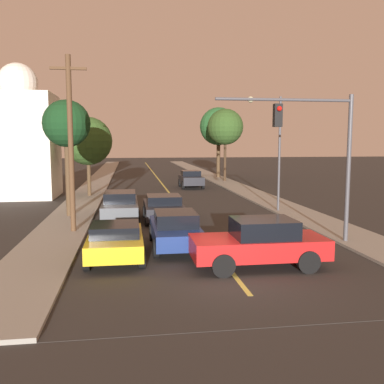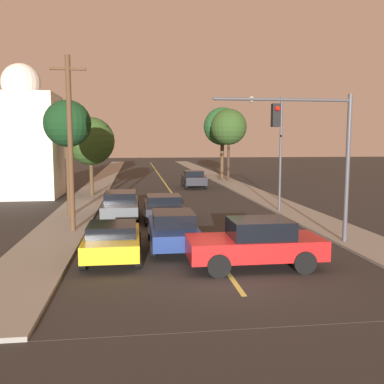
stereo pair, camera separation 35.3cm
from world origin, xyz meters
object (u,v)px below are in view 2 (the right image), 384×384
Objects in this scene: car_crossing_right at (256,243)px; car_outer_lane_second at (121,204)px; utility_pole_left at (70,141)px; tree_left_far at (91,141)px; car_near_lane_front at (173,229)px; car_near_lane_second at (164,207)px; tree_right_near at (229,127)px; car_outer_lane_front at (113,240)px; car_far_oncoming at (194,179)px; tree_left_near at (68,125)px; domed_building_left at (24,140)px; tree_right_far at (222,127)px; traffic_signal_mast at (316,141)px; streetlamp_right at (273,137)px.

car_outer_lane_second is at bearing 25.34° from car_crossing_right.
tree_left_far is (-0.45, 13.30, 0.01)m from utility_pole_left.
car_near_lane_front is 1.05× the size of car_near_lane_second.
car_outer_lane_second is 23.13m from tree_right_near.
car_far_oncoming is at bearing 75.36° from car_outer_lane_front.
tree_left_near reaches higher than car_crossing_right.
car_near_lane_front reaches higher than car_near_lane_second.
utility_pole_left is 14.99m from domed_building_left.
car_crossing_right is at bearing -18.50° from car_outer_lane_front.
tree_right_near is 0.94× the size of tree_right_far.
car_crossing_right is at bearing -139.58° from traffic_signal_mast.
car_crossing_right is at bearing -49.83° from car_near_lane_front.
car_outer_lane_front is 24.31m from car_far_oncoming.
utility_pole_left reaches higher than car_far_oncoming.
car_outer_lane_front is 0.53× the size of tree_right_near.
car_near_lane_front is 6.55m from utility_pole_left.
car_near_lane_front is 6.73m from traffic_signal_mast.
car_near_lane_second is 16.71m from car_far_oncoming.
traffic_signal_mast is at bearing -95.75° from streetlamp_right.
streetlamp_right is (0.81, 8.06, 0.24)m from traffic_signal_mast.
car_outer_lane_front is at bearing -107.92° from tree_right_far.
tree_right_far reaches higher than tree_left_near.
car_crossing_right is at bearing 87.05° from car_far_oncoming.
car_far_oncoming is 25.18m from car_crossing_right.
car_outer_lane_front is at bearing 71.50° from car_crossing_right.
tree_left_near is 10.80m from domed_building_left.
car_near_lane_second is 0.71× the size of traffic_signal_mast.
tree_right_near is at bearing 62.20° from utility_pole_left.
car_crossing_right is 0.57× the size of tree_right_far.
car_near_lane_second is 1.05× the size of car_far_oncoming.
utility_pole_left is 0.79× the size of domed_building_left.
car_outer_lane_second is 11.33m from car_crossing_right.
tree_left_far is (-2.52, 18.09, 3.54)m from car_outer_lane_front.
car_near_lane_second is 0.43× the size of domed_building_left.
streetlamp_right reaches higher than tree_left_far.
car_near_lane_front is 33.44m from tree_right_far.
car_near_lane_front is 0.98× the size of car_crossing_right.
traffic_signal_mast is at bearing -46.85° from car_near_lane_second.
tree_left_near is at bearing 107.24° from car_outer_lane_front.
car_near_lane_front is 1.12× the size of car_outer_lane_front.
domed_building_left is (-15.62, 17.62, 0.12)m from traffic_signal_mast.
streetlamp_right is at bearing 3.58° from car_outer_lane_second.
car_near_lane_front is 5.87m from car_near_lane_second.
tree_right_far is 0.80× the size of domed_building_left.
car_near_lane_second is at bearing -107.99° from tree_right_far.
car_outer_lane_second is 16.12m from car_far_oncoming.
tree_left_far reaches higher than car_outer_lane_front.
tree_left_near is at bearing 35.65° from car_crossing_right.
streetlamp_right is 14.47m from tree_left_far.
domed_building_left reaches higher than car_crossing_right.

